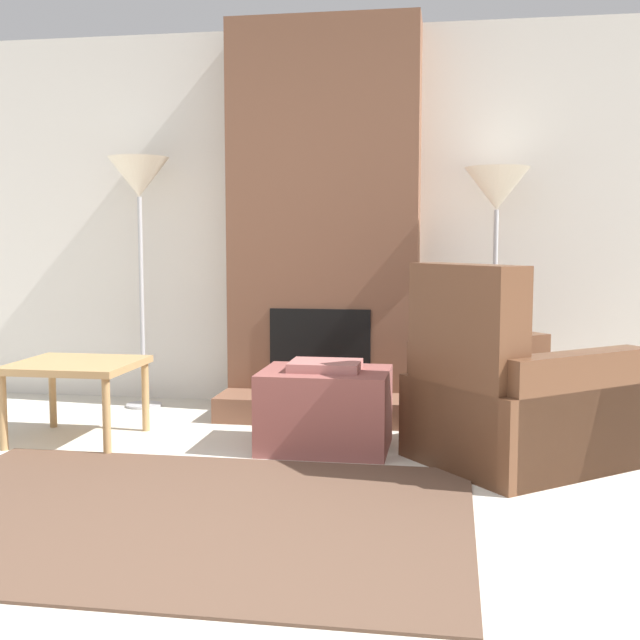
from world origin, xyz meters
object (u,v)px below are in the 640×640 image
Objects in this scene: ottoman at (325,408)px; armchair at (513,405)px; floor_lamp_left at (139,186)px; floor_lamp_right at (497,197)px; side_table at (77,371)px.

armchair reaches higher than ottoman.
armchair is 0.77× the size of floor_lamp_left.
ottoman is 1.02m from armchair.
side_table is at bearing -158.29° from floor_lamp_right.
side_table is 2.78m from floor_lamp_right.
ottoman is 0.41× the size of floor_lamp_left.
armchair is 1.92× the size of side_table.
floor_lamp_right is at bearing 43.62° from ottoman.
floor_lamp_left reaches higher than ottoman.
armchair is 0.81× the size of floor_lamp_right.
floor_lamp_right is (0.95, 0.91, 1.20)m from ottoman.
armchair reaches higher than side_table.
floor_lamp_left reaches higher than armchair.
floor_lamp_right is (2.40, 0.96, 1.02)m from side_table.
side_table is at bearing -91.16° from floor_lamp_left.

